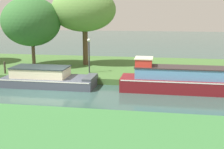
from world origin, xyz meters
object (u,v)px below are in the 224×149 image
mooring_post_near (140,74)px  slate_narrowboat (47,78)px  willow_tree_centre (31,22)px  mooring_post_far (5,68)px  lamp_post (89,51)px  maroon_barge (178,80)px  willow_tree_right (83,10)px

mooring_post_near → slate_narrowboat: bearing=-167.1°
willow_tree_centre → mooring_post_far: size_ratio=6.45×
lamp_post → mooring_post_near: lamp_post is taller
willow_tree_centre → mooring_post_far: willow_tree_centre is taller
slate_narrowboat → mooring_post_far: mooring_post_far is taller
maroon_barge → mooring_post_far: size_ratio=8.24×
willow_tree_centre → mooring_post_near: willow_tree_centre is taller
maroon_barge → slate_narrowboat: maroon_barge is taller
lamp_post → mooring_post_far: bearing=-167.8°
willow_tree_right → mooring_post_far: bearing=-139.8°
mooring_post_near → mooring_post_far: size_ratio=0.65×
willow_tree_centre → lamp_post: size_ratio=2.23×
mooring_post_near → mooring_post_far: (-9.78, 0.00, 0.15)m
willow_tree_centre → mooring_post_near: (8.94, -3.01, -3.34)m
maroon_barge → willow_tree_centre: (-11.37, 4.38, 3.31)m
slate_narrowboat → willow_tree_right: (1.05, 5.47, 4.42)m
mooring_post_near → mooring_post_far: 9.78m
willow_tree_centre → lamp_post: 5.78m
maroon_barge → slate_narrowboat: bearing=-180.0°
willow_tree_centre → mooring_post_far: bearing=-105.5°
slate_narrowboat → mooring_post_near: bearing=12.9°
lamp_post → mooring_post_near: size_ratio=4.43×
maroon_barge → lamp_post: bearing=156.8°
willow_tree_centre → willow_tree_right: 4.26m
willow_tree_right → mooring_post_far: size_ratio=7.30×
slate_narrowboat → mooring_post_near: (5.98, 1.37, 0.17)m
willow_tree_centre → mooring_post_near: size_ratio=9.89×
mooring_post_near → maroon_barge: bearing=-29.4°
willow_tree_right → slate_narrowboat: bearing=-100.9°
slate_narrowboat → mooring_post_near: 6.13m
maroon_barge → mooring_post_near: size_ratio=12.63×
slate_narrowboat → mooring_post_near: slate_narrowboat is taller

